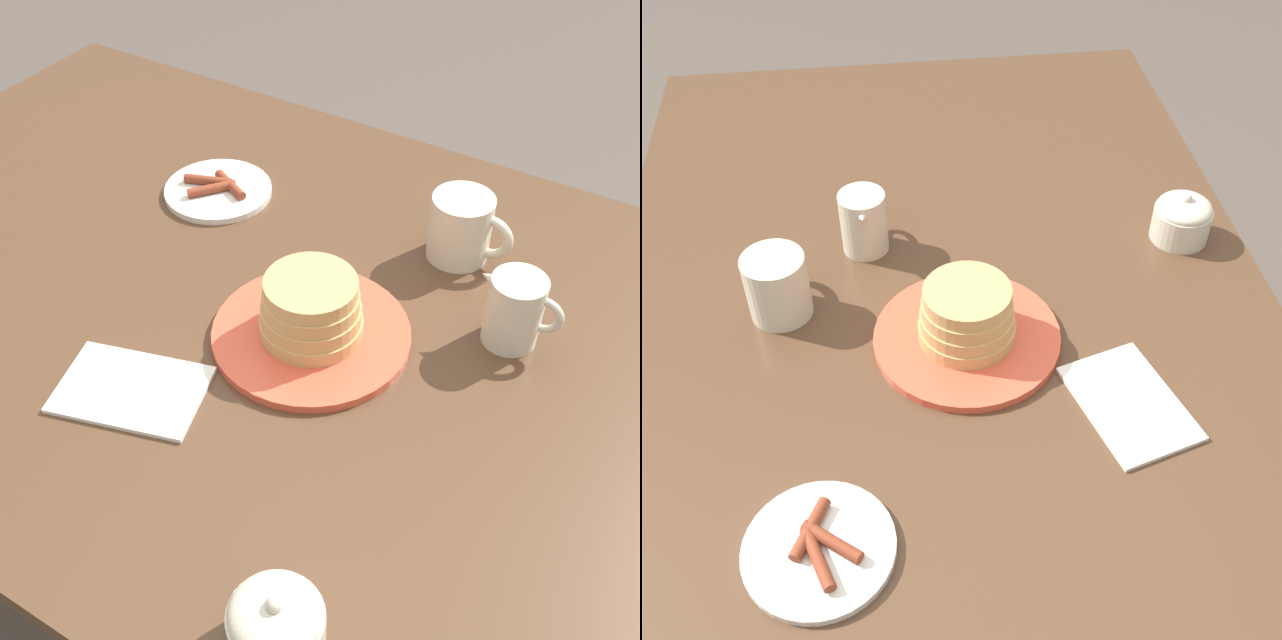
{
  "view_description": "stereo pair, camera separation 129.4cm",
  "coord_description": "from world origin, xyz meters",
  "views": [
    {
      "loc": [
        0.39,
        -0.62,
        1.42
      ],
      "look_at": [
        0.03,
        -0.02,
        0.75
      ],
      "focal_mm": 45.0,
      "sensor_mm": 36.0,
      "label": 1
    },
    {
      "loc": [
        -0.7,
        0.07,
        1.49
      ],
      "look_at": [
        0.03,
        -0.02,
        0.75
      ],
      "focal_mm": 45.0,
      "sensor_mm": 36.0,
      "label": 2
    }
  ],
  "objects": [
    {
      "name": "napkin",
      "position": [
        -0.11,
        -0.21,
        0.73
      ],
      "size": [
        0.19,
        0.15,
        0.01
      ],
      "color": "silver",
      "rests_on": "dining_table"
    },
    {
      "name": "creamer_pitcher",
      "position": [
        0.22,
        0.1,
        0.77
      ],
      "size": [
        0.11,
        0.07,
        0.1
      ],
      "color": "beige",
      "rests_on": "dining_table"
    },
    {
      "name": "dining_table",
      "position": [
        0.0,
        0.0,
        0.62
      ],
      "size": [
        1.58,
        0.92,
        0.72
      ],
      "color": "#4C3321",
      "rests_on": "ground_plane"
    },
    {
      "name": "coffee_mug",
      "position": [
        0.11,
        0.22,
        0.77
      ],
      "size": [
        0.12,
        0.08,
        0.09
      ],
      "color": "beige",
      "rests_on": "dining_table"
    },
    {
      "name": "pancake_plate",
      "position": [
        0.02,
        -0.02,
        0.76
      ],
      "size": [
        0.25,
        0.25,
        0.09
      ],
      "color": "#DB5138",
      "rests_on": "dining_table"
    },
    {
      "name": "ground_plane",
      "position": [
        0.0,
        0.0,
        0.0
      ],
      "size": [
        8.0,
        8.0,
        0.0
      ],
      "primitive_type": "plane",
      "color": "#51473F"
    },
    {
      "name": "sugar_bowl",
      "position": [
        0.19,
        -0.37,
        0.76
      ],
      "size": [
        0.09,
        0.09,
        0.08
      ],
      "color": "beige",
      "rests_on": "dining_table"
    },
    {
      "name": "side_plate_bacon",
      "position": [
        -0.27,
        0.17,
        0.73
      ],
      "size": [
        0.16,
        0.16,
        0.02
      ],
      "color": "silver",
      "rests_on": "dining_table"
    }
  ]
}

